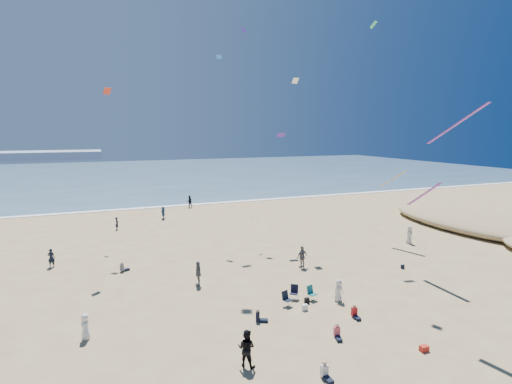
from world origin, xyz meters
name	(u,v)px	position (x,y,z in m)	size (l,w,h in m)	color
ground	(280,373)	(0.00, 0.00, 0.00)	(220.00, 220.00, 0.00)	tan
ocean	(127,175)	(0.00, 95.00, 0.03)	(220.00, 100.00, 0.06)	#476B84
surf_line	(152,207)	(0.00, 45.00, 0.04)	(220.00, 1.20, 0.08)	white
standing_flyers	(263,255)	(5.45, 14.85, 0.87)	(34.24, 52.95, 1.89)	silver
seated_group	(266,312)	(1.57, 5.37, 0.42)	(13.73, 19.41, 0.84)	silver
chair_cluster	(298,295)	(4.59, 6.79, 0.50)	(2.75, 1.60, 1.00)	black
white_tote	(305,307)	(4.39, 5.49, 0.20)	(0.35, 0.20, 0.40)	white
black_backpack	(307,301)	(5.05, 6.38, 0.19)	(0.30, 0.22, 0.38)	black
cooler	(424,348)	(7.87, -1.14, 0.15)	(0.45, 0.30, 0.30)	red
navy_bag	(403,267)	(15.91, 9.38, 0.17)	(0.28, 0.18, 0.34)	black
kites_aloft	(304,93)	(8.68, 13.97, 14.64)	(40.50, 36.81, 25.20)	silver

